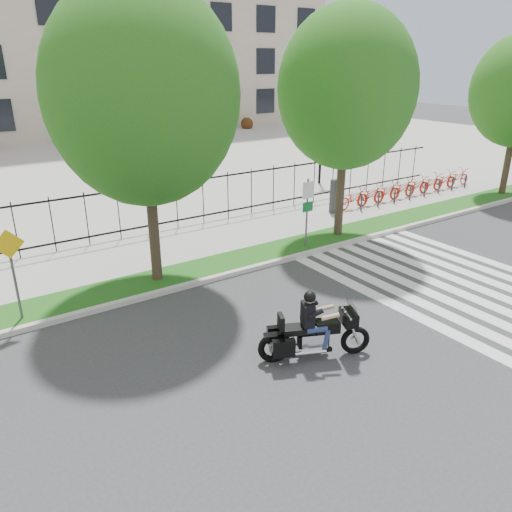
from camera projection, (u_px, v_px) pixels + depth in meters
ground at (330, 322)px, 13.35m from camera, size 120.00×120.00×0.00m
curb at (246, 270)px, 16.47m from camera, size 60.00×0.20×0.15m
grass_verge at (233, 262)px, 17.13m from camera, size 60.00×1.50×0.15m
sidewalk at (198, 241)px, 19.05m from camera, size 60.00×3.50×0.15m
plaza at (72, 166)px, 32.55m from camera, size 80.00×34.00×0.10m
crosswalk_stripes at (443, 280)px, 15.86m from camera, size 5.70×8.00×0.01m
iron_fence at (177, 204)px, 20.00m from camera, size 30.00×0.06×2.00m
lamp_post_right at (322, 126)px, 26.61m from camera, size 1.06×0.70×4.25m
street_tree_1 at (143, 95)px, 13.62m from camera, size 5.36×5.36×8.60m
street_tree_2 at (347, 89)px, 17.62m from camera, size 4.96×4.96×8.28m
bike_share_station at (409, 187)px, 24.74m from camera, size 9.96×0.85×1.50m
sign_pole_regulatory at (308, 204)px, 17.76m from camera, size 0.50×0.09×2.50m
sign_pole_warning at (12, 263)px, 12.68m from camera, size 0.78×0.09×2.49m
motorcycle_rider at (315, 331)px, 11.54m from camera, size 2.53×1.45×2.09m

